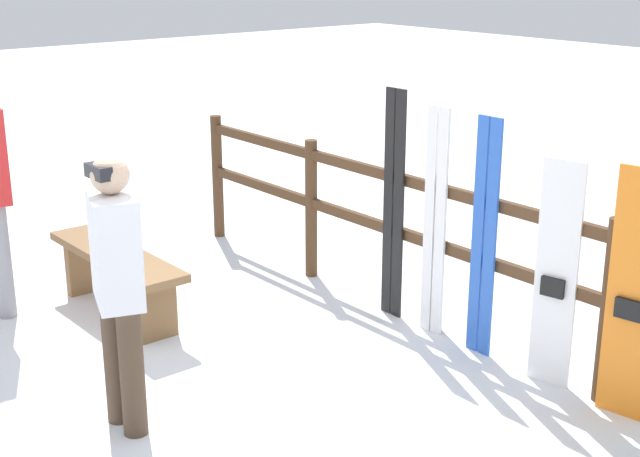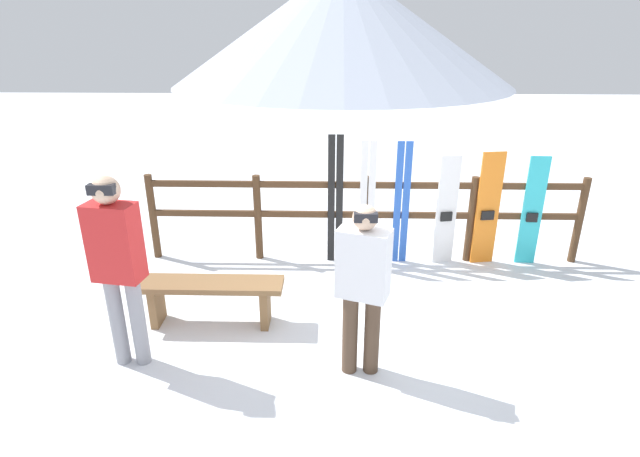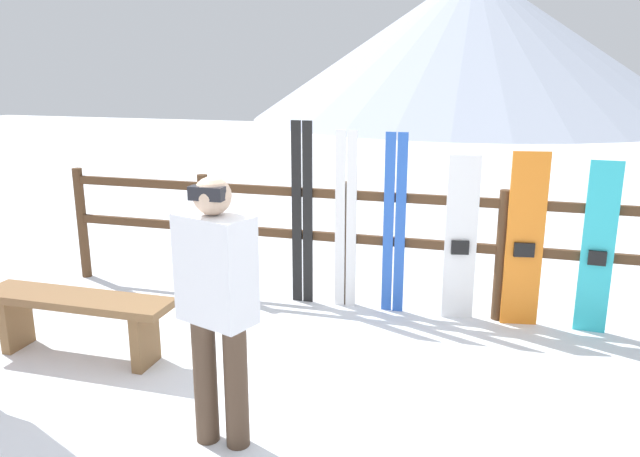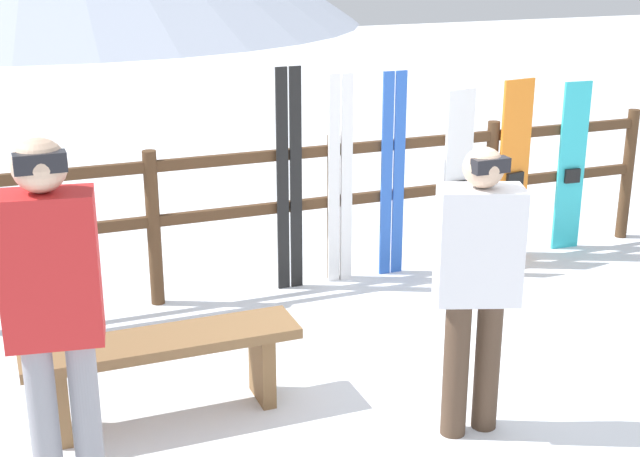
# 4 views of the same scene
# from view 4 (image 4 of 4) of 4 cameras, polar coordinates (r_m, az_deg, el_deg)

# --- Properties ---
(ground_plane) EXTENTS (40.00, 40.00, 0.00)m
(ground_plane) POSITION_cam_4_polar(r_m,az_deg,el_deg) (5.53, 8.39, -9.99)
(ground_plane) COLOR white
(fence) EXTENTS (5.70, 0.10, 1.16)m
(fence) POSITION_cam_4_polar(r_m,az_deg,el_deg) (6.87, 0.87, 2.20)
(fence) COLOR #4C331E
(fence) RESTS_ON ground
(bench) EXTENTS (1.53, 0.36, 0.50)m
(bench) POSITION_cam_4_polar(r_m,az_deg,el_deg) (5.08, -10.00, -8.12)
(bench) COLOR brown
(bench) RESTS_ON ground
(person_white) EXTENTS (0.49, 0.37, 1.60)m
(person_white) POSITION_cam_4_polar(r_m,az_deg,el_deg) (4.72, 10.03, -2.87)
(person_white) COLOR #4C3828
(person_white) RESTS_ON ground
(person_red) EXTENTS (0.45, 0.29, 1.81)m
(person_red) POSITION_cam_4_polar(r_m,az_deg,el_deg) (4.12, -16.70, -4.53)
(person_red) COLOR gray
(person_red) RESTS_ON ground
(ski_pair_black) EXTENTS (0.19, 0.02, 1.70)m
(ski_pair_black) POSITION_cam_4_polar(r_m,az_deg,el_deg) (6.65, -1.98, 3.06)
(ski_pair_black) COLOR black
(ski_pair_black) RESTS_ON ground
(ski_pair_white) EXTENTS (0.19, 0.02, 1.63)m
(ski_pair_white) POSITION_cam_4_polar(r_m,az_deg,el_deg) (6.80, 1.30, 3.10)
(ski_pair_white) COLOR white
(ski_pair_white) RESTS_ON ground
(ski_pair_blue) EXTENTS (0.20, 0.02, 1.62)m
(ski_pair_blue) POSITION_cam_4_polar(r_m,az_deg,el_deg) (6.98, 4.67, 3.41)
(ski_pair_blue) COLOR blue
(ski_pair_blue) RESTS_ON ground
(snowboard_white) EXTENTS (0.27, 0.09, 1.45)m
(snowboard_white) POSITION_cam_4_polar(r_m,az_deg,el_deg) (7.26, 8.81, 3.11)
(snowboard_white) COLOR white
(snowboard_white) RESTS_ON ground
(snowboard_orange) EXTENTS (0.31, 0.09, 1.50)m
(snowboard_orange) POSITION_cam_4_polar(r_m,az_deg,el_deg) (7.53, 12.30, 3.64)
(snowboard_orange) COLOR orange
(snowboard_orange) RESTS_ON ground
(snowboard_cyan) EXTENTS (0.25, 0.06, 1.45)m
(snowboard_cyan) POSITION_cam_4_polar(r_m,az_deg,el_deg) (7.85, 15.78, 3.79)
(snowboard_cyan) COLOR #2DBFCC
(snowboard_cyan) RESTS_ON ground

